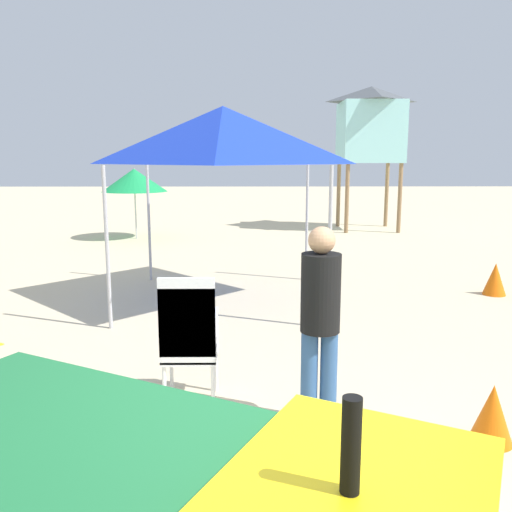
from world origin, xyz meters
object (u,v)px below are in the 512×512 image
(beach_umbrella_left, at_px, (134,180))
(traffic_cone_near, at_px, (492,414))
(lifeguard_near_left, at_px, (320,314))
(traffic_cone_far, at_px, (495,279))
(lifeguard_tower, at_px, (370,125))
(popup_canopy, at_px, (223,135))
(stacked_plastic_chairs, at_px, (189,331))

(beach_umbrella_left, height_order, traffic_cone_near, beach_umbrella_left)
(lifeguard_near_left, distance_m, traffic_cone_far, 5.49)
(traffic_cone_near, bearing_deg, traffic_cone_far, 65.57)
(lifeguard_tower, bearing_deg, popup_canopy, -115.42)
(stacked_plastic_chairs, bearing_deg, beach_umbrella_left, 104.45)
(lifeguard_near_left, xyz_separation_m, traffic_cone_far, (3.39, 4.27, -0.69))
(lifeguard_tower, height_order, beach_umbrella_left, lifeguard_tower)
(lifeguard_near_left, height_order, popup_canopy, popup_canopy)
(beach_umbrella_left, distance_m, traffic_cone_near, 12.05)
(traffic_cone_near, xyz_separation_m, traffic_cone_far, (2.08, 4.58, 0.02))
(lifeguard_tower, relative_size, traffic_cone_far, 8.27)
(popup_canopy, distance_m, lifeguard_tower, 9.39)
(lifeguard_near_left, bearing_deg, stacked_plastic_chairs, 163.23)
(beach_umbrella_left, relative_size, traffic_cone_far, 3.67)
(traffic_cone_far, bearing_deg, stacked_plastic_chairs, -138.75)
(stacked_plastic_chairs, distance_m, popup_canopy, 4.08)
(traffic_cone_far, bearing_deg, beach_umbrella_left, 138.60)
(stacked_plastic_chairs, relative_size, traffic_cone_near, 2.55)
(popup_canopy, bearing_deg, traffic_cone_far, 3.77)
(stacked_plastic_chairs, distance_m, traffic_cone_near, 2.53)
(popup_canopy, height_order, traffic_cone_near, popup_canopy)
(traffic_cone_near, bearing_deg, lifeguard_near_left, 166.43)
(lifeguard_tower, bearing_deg, traffic_cone_near, -97.78)
(popup_canopy, relative_size, traffic_cone_far, 5.65)
(popup_canopy, xyz_separation_m, lifeguard_tower, (4.02, 8.46, 0.67))
(popup_canopy, bearing_deg, lifeguard_near_left, -76.30)
(stacked_plastic_chairs, bearing_deg, traffic_cone_far, 41.25)
(lifeguard_near_left, height_order, beach_umbrella_left, beach_umbrella_left)
(lifeguard_near_left, relative_size, traffic_cone_far, 3.18)
(stacked_plastic_chairs, relative_size, popup_canopy, 0.41)
(stacked_plastic_chairs, relative_size, beach_umbrella_left, 0.63)
(lifeguard_tower, height_order, traffic_cone_far, lifeguard_tower)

